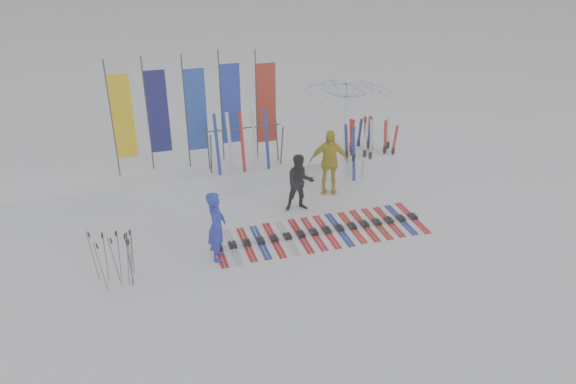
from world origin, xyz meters
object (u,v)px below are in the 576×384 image
object	(u,v)px
person_black	(300,183)
tent_canopy	(347,119)
person_blue	(217,226)
person_yellow	(329,162)
ski_rack	(245,141)
ski_row	(320,231)

from	to	relation	value
person_black	tent_canopy	xyz separation A→B (m)	(2.46, 2.86, 0.51)
person_blue	tent_canopy	bearing A→B (deg)	-30.01
person_yellow	ski_rack	distance (m)	2.41
person_yellow	ski_row	size ratio (longest dim) A/B	0.35
person_yellow	person_blue	bearing A→B (deg)	-132.01
person_blue	tent_canopy	size ratio (longest dim) A/B	0.58
ski_row	tent_canopy	bearing A→B (deg)	60.61
person_yellow	ski_rack	xyz separation A→B (m)	(-2.13, 1.02, 0.46)
ski_row	ski_rack	bearing A→B (deg)	110.54
person_black	tent_canopy	distance (m)	3.81
person_black	tent_canopy	world-z (taller)	tent_canopy
person_yellow	tent_canopy	distance (m)	2.53
person_blue	tent_canopy	distance (m)	6.73
person_yellow	ski_rack	world-z (taller)	person_yellow
tent_canopy	ski_rack	world-z (taller)	tent_canopy
person_yellow	ski_rack	size ratio (longest dim) A/B	0.91
tent_canopy	ski_rack	distance (m)	3.67
tent_canopy	person_blue	bearing A→B (deg)	-137.64
person_black	person_yellow	world-z (taller)	person_yellow
person_blue	ski_rack	xyz separation A→B (m)	(1.46, 3.44, 0.54)
tent_canopy	ski_row	size ratio (longest dim) A/B	0.55
person_blue	person_black	world-z (taller)	person_blue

